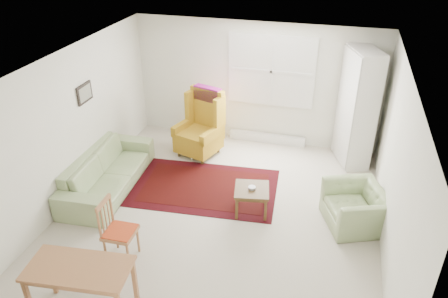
% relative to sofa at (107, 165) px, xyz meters
% --- Properties ---
extents(room, '(5.04, 5.54, 2.51)m').
position_rel_sofa_xyz_m(room, '(2.12, -0.03, 0.80)').
color(room, beige).
rests_on(room, ground).
extents(rug, '(2.65, 1.82, 0.03)m').
position_rel_sofa_xyz_m(rug, '(1.64, 0.42, -0.45)').
color(rug, black).
rests_on(rug, ground).
extents(sofa, '(1.02, 2.32, 0.92)m').
position_rel_sofa_xyz_m(sofa, '(0.00, 0.00, 0.00)').
color(sofa, '#8CA16B').
rests_on(sofa, ground).
extents(armchair, '(1.13, 1.20, 0.74)m').
position_rel_sofa_xyz_m(armchair, '(4.20, 0.08, -0.09)').
color(armchair, '#8CA16B').
rests_on(armchair, ground).
extents(wingback_chair, '(0.98, 1.01, 1.33)m').
position_rel_sofa_xyz_m(wingback_chair, '(1.17, 1.54, 0.21)').
color(wingback_chair, '#B6891C').
rests_on(wingback_chair, ground).
extents(coffee_table, '(0.63, 0.63, 0.44)m').
position_rel_sofa_xyz_m(coffee_table, '(2.59, -0.03, -0.24)').
color(coffee_table, '#4A3216').
rests_on(coffee_table, ground).
extents(stool, '(0.35, 0.35, 0.40)m').
position_rel_sofa_xyz_m(stool, '(1.13, 1.37, -0.26)').
color(stool, white).
rests_on(stool, ground).
extents(cabinet, '(0.75, 1.00, 2.23)m').
position_rel_sofa_xyz_m(cabinet, '(4.11, 2.10, 0.66)').
color(cabinet, silver).
rests_on(cabinet, ground).
extents(desk, '(1.26, 0.72, 0.76)m').
position_rel_sofa_xyz_m(desk, '(1.08, -2.58, -0.08)').
color(desk, '#A56C42').
rests_on(desk, ground).
extents(desk_chair, '(0.43, 0.43, 0.95)m').
position_rel_sofa_xyz_m(desk_chair, '(1.06, -1.57, 0.02)').
color(desk_chair, '#A56C42').
rests_on(desk_chair, ground).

